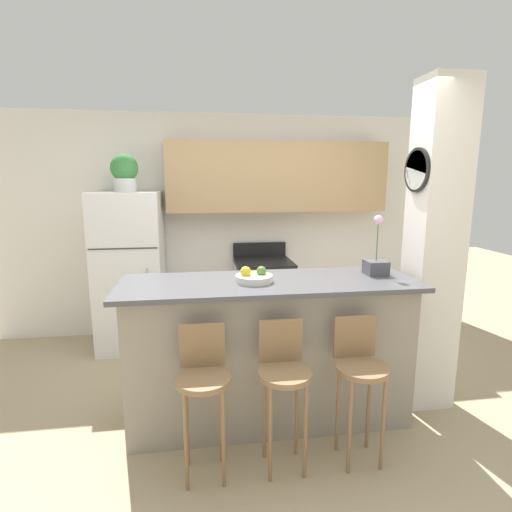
# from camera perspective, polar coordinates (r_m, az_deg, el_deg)

# --- Properties ---
(ground_plane) EXTENTS (14.00, 14.00, 0.00)m
(ground_plane) POSITION_cam_1_polar(r_m,az_deg,el_deg) (3.35, 1.79, -21.91)
(ground_plane) COLOR tan
(wall_back) EXTENTS (5.60, 0.38, 2.55)m
(wall_back) POSITION_cam_1_polar(r_m,az_deg,el_deg) (4.71, -0.05, 7.24)
(wall_back) COLOR white
(wall_back) RESTS_ON ground_plane
(pillar_right) EXTENTS (0.38, 0.33, 2.55)m
(pillar_right) POSITION_cam_1_polar(r_m,az_deg,el_deg) (3.40, 24.05, 0.94)
(pillar_right) COLOR white
(pillar_right) RESTS_ON ground_plane
(counter_bar) EXTENTS (2.16, 0.73, 1.09)m
(counter_bar) POSITION_cam_1_polar(r_m,az_deg,el_deg) (3.08, 1.85, -13.30)
(counter_bar) COLOR gray
(counter_bar) RESTS_ON ground_plane
(refrigerator) EXTENTS (0.69, 0.71, 1.69)m
(refrigerator) POSITION_cam_1_polar(r_m,az_deg,el_deg) (4.50, -17.49, -2.06)
(refrigerator) COLOR white
(refrigerator) RESTS_ON ground_plane
(stove_range) EXTENTS (0.63, 0.65, 1.07)m
(stove_range) POSITION_cam_1_polar(r_m,az_deg,el_deg) (4.63, 1.06, -6.12)
(stove_range) COLOR silver
(stove_range) RESTS_ON ground_plane
(bar_stool_left) EXTENTS (0.33, 0.33, 0.94)m
(bar_stool_left) POSITION_cam_1_polar(r_m,az_deg,el_deg) (2.55, -7.57, -17.21)
(bar_stool_left) COLOR olive
(bar_stool_left) RESTS_ON ground_plane
(bar_stool_mid) EXTENTS (0.33, 0.33, 0.94)m
(bar_stool_mid) POSITION_cam_1_polar(r_m,az_deg,el_deg) (2.59, 3.96, -16.58)
(bar_stool_mid) COLOR olive
(bar_stool_mid) RESTS_ON ground_plane
(bar_stool_right) EXTENTS (0.33, 0.33, 0.94)m
(bar_stool_right) POSITION_cam_1_polar(r_m,az_deg,el_deg) (2.73, 14.58, -15.42)
(bar_stool_right) COLOR olive
(bar_stool_right) RESTS_ON ground_plane
(potted_plant_on_fridge) EXTENTS (0.28, 0.28, 0.38)m
(potted_plant_on_fridge) POSITION_cam_1_polar(r_m,az_deg,el_deg) (4.40, -18.27, 11.32)
(potted_plant_on_fridge) COLOR silver
(potted_plant_on_fridge) RESTS_ON refrigerator
(orchid_vase) EXTENTS (0.16, 0.16, 0.46)m
(orchid_vase) POSITION_cam_1_polar(r_m,az_deg,el_deg) (3.21, 16.78, -0.87)
(orchid_vase) COLOR #4C4C51
(orchid_vase) RESTS_ON counter_bar
(fruit_bowl) EXTENTS (0.27, 0.27, 0.11)m
(fruit_bowl) POSITION_cam_1_polar(r_m,az_deg,el_deg) (2.86, -0.32, -3.05)
(fruit_bowl) COLOR silver
(fruit_bowl) RESTS_ON counter_bar
(trash_bin) EXTENTS (0.28, 0.28, 0.38)m
(trash_bin) POSITION_cam_1_polar(r_m,az_deg,el_deg) (4.40, -10.09, -10.92)
(trash_bin) COLOR black
(trash_bin) RESTS_ON ground_plane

